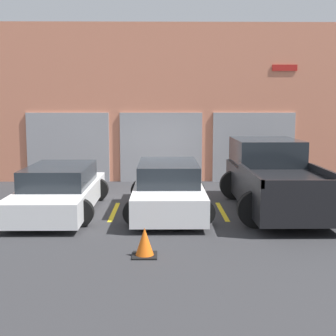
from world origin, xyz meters
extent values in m
plane|color=#2D2D30|center=(0.00, 0.00, 0.00)|extent=(28.00, 28.00, 0.00)
cube|color=#D17A5B|center=(0.00, 3.30, 2.85)|extent=(15.38, 0.60, 5.71)
cube|color=#939399|center=(-3.58, 2.96, 1.26)|extent=(2.98, 0.08, 2.52)
cube|color=#939399|center=(-0.20, 2.96, 1.26)|extent=(2.98, 0.08, 2.52)
cube|color=#939399|center=(3.18, 2.96, 1.26)|extent=(2.98, 0.08, 2.52)
cube|color=#B21E19|center=(4.23, 2.97, 4.11)|extent=(0.90, 0.03, 0.22)
cube|color=black|center=(2.86, -1.90, 0.66)|extent=(1.96, 5.24, 0.85)
cube|color=#1E2328|center=(2.86, -0.46, 1.45)|extent=(1.80, 2.36, 0.73)
cube|color=black|center=(1.92, -3.08, 1.18)|extent=(0.08, 2.88, 0.18)
cube|color=black|center=(3.80, -3.08, 1.18)|extent=(0.08, 2.88, 0.18)
cube|color=black|center=(2.86, -4.48, 1.18)|extent=(1.96, 0.08, 0.18)
cylinder|color=black|center=(1.99, -0.27, 0.43)|extent=(0.86, 0.22, 0.86)
cylinder|color=black|center=(3.73, -0.27, 0.43)|extent=(0.86, 0.22, 0.86)
cylinder|color=black|center=(1.99, -3.52, 0.43)|extent=(0.86, 0.22, 0.86)
cylinder|color=black|center=(3.73, -3.52, 0.43)|extent=(0.86, 0.22, 0.86)
cube|color=white|center=(0.00, -1.90, 0.46)|extent=(1.75, 4.57, 0.62)
cube|color=#1E2328|center=(0.00, -1.78, 1.04)|extent=(1.54, 2.52, 0.54)
cylinder|color=black|center=(-0.76, -0.48, 0.32)|extent=(0.64, 0.22, 0.64)
cylinder|color=black|center=(0.76, -0.48, 0.32)|extent=(0.64, 0.22, 0.64)
cylinder|color=black|center=(-0.76, -3.32, 0.32)|extent=(0.64, 0.22, 0.64)
cylinder|color=black|center=(0.76, -3.32, 0.32)|extent=(0.64, 0.22, 0.64)
cube|color=white|center=(-2.86, -1.90, 0.43)|extent=(1.80, 4.76, 0.56)
cube|color=#1E2328|center=(-2.86, -1.78, 0.96)|extent=(1.58, 2.62, 0.51)
cylinder|color=black|center=(-3.65, -0.42, 0.33)|extent=(0.65, 0.22, 0.65)
cylinder|color=black|center=(-2.08, -0.42, 0.33)|extent=(0.65, 0.22, 0.65)
cylinder|color=black|center=(-3.65, -3.37, 0.33)|extent=(0.65, 0.22, 0.65)
cylinder|color=black|center=(-2.08, -3.37, 0.33)|extent=(0.65, 0.22, 0.65)
cube|color=gold|center=(-4.30, -1.90, 0.00)|extent=(0.12, 2.20, 0.01)
cube|color=gold|center=(-1.43, -1.90, 0.00)|extent=(0.12, 2.20, 0.01)
cube|color=gold|center=(1.43, -1.90, 0.00)|extent=(0.12, 2.20, 0.01)
cube|color=gold|center=(4.30, -1.90, 0.00)|extent=(0.12, 2.20, 0.01)
cube|color=black|center=(-0.49, -5.54, 0.01)|extent=(0.47, 0.47, 0.03)
cone|color=orange|center=(-0.49, -5.54, 0.28)|extent=(0.36, 0.36, 0.55)
camera|label=1|loc=(-0.15, -14.00, 2.83)|focal=50.00mm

